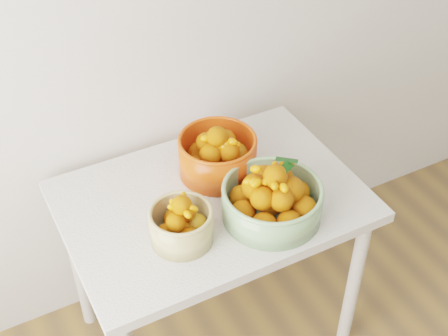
{
  "coord_description": "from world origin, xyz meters",
  "views": [
    {
      "loc": [
        -1.01,
        0.21,
        2.18
      ],
      "look_at": [
        -0.31,
        1.54,
        0.92
      ],
      "focal_mm": 50.0,
      "sensor_mm": 36.0,
      "label": 1
    }
  ],
  "objects_px": {
    "table": "(212,217)",
    "bowl_orange": "(218,154)",
    "bowl_cream": "(181,224)",
    "bowl_green": "(272,199)"
  },
  "relations": [
    {
      "from": "table",
      "to": "bowl_orange",
      "type": "xyz_separation_m",
      "value": [
        0.08,
        0.11,
        0.17
      ]
    },
    {
      "from": "bowl_cream",
      "to": "bowl_orange",
      "type": "relative_size",
      "value": 0.89
    },
    {
      "from": "bowl_cream",
      "to": "bowl_green",
      "type": "relative_size",
      "value": 0.6
    },
    {
      "from": "table",
      "to": "bowl_cream",
      "type": "height_order",
      "value": "bowl_cream"
    },
    {
      "from": "table",
      "to": "bowl_orange",
      "type": "relative_size",
      "value": 3.47
    },
    {
      "from": "bowl_cream",
      "to": "bowl_orange",
      "type": "xyz_separation_m",
      "value": [
        0.25,
        0.24,
        0.01
      ]
    },
    {
      "from": "table",
      "to": "bowl_orange",
      "type": "bearing_deg",
      "value": 53.96
    },
    {
      "from": "bowl_cream",
      "to": "bowl_orange",
      "type": "height_order",
      "value": "bowl_orange"
    },
    {
      "from": "bowl_orange",
      "to": "table",
      "type": "bearing_deg",
      "value": -126.04
    },
    {
      "from": "bowl_green",
      "to": "bowl_orange",
      "type": "xyz_separation_m",
      "value": [
        -0.05,
        0.28,
        0.01
      ]
    }
  ]
}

